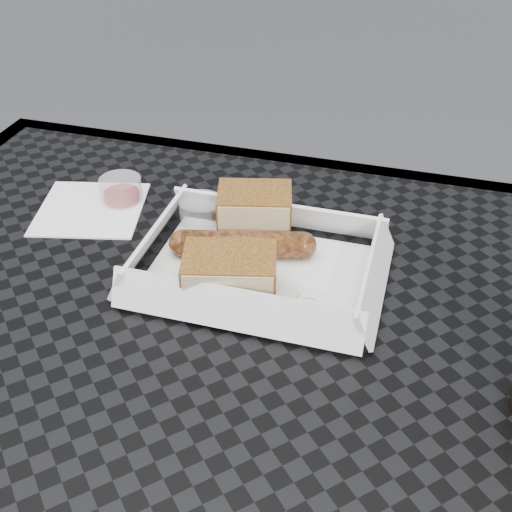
# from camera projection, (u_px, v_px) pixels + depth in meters

# --- Properties ---
(patio_table) EXTENTS (0.80, 0.80, 0.74)m
(patio_table) POSITION_uv_depth(u_px,v_px,m) (172.00, 412.00, 0.61)
(patio_table) COLOR black
(patio_table) RESTS_ON ground
(food_tray) EXTENTS (0.22, 0.15, 0.00)m
(food_tray) POSITION_uv_depth(u_px,v_px,m) (259.00, 272.00, 0.66)
(food_tray) COLOR white
(food_tray) RESTS_ON patio_table
(bratwurst) EXTENTS (0.15, 0.06, 0.03)m
(bratwurst) POSITION_uv_depth(u_px,v_px,m) (243.00, 244.00, 0.67)
(bratwurst) COLOR brown
(bratwurst) RESTS_ON food_tray
(bread_near) EXTENTS (0.09, 0.07, 0.05)m
(bread_near) POSITION_uv_depth(u_px,v_px,m) (255.00, 211.00, 0.70)
(bread_near) COLOR brown
(bread_near) RESTS_ON food_tray
(bread_far) EXTENTS (0.10, 0.08, 0.05)m
(bread_far) POSITION_uv_depth(u_px,v_px,m) (230.00, 274.00, 0.62)
(bread_far) COLOR brown
(bread_far) RESTS_ON food_tray
(veg_garnish) EXTENTS (0.03, 0.03, 0.00)m
(veg_garnish) POSITION_uv_depth(u_px,v_px,m) (300.00, 314.00, 0.60)
(veg_garnish) COLOR #FF4A0B
(veg_garnish) RESTS_ON food_tray
(napkin) EXTENTS (0.14, 0.14, 0.00)m
(napkin) POSITION_uv_depth(u_px,v_px,m) (91.00, 209.00, 0.76)
(napkin) COLOR white
(napkin) RESTS_ON patio_table
(condiment_cup_sauce) EXTENTS (0.05, 0.05, 0.03)m
(condiment_cup_sauce) POSITION_uv_depth(u_px,v_px,m) (121.00, 190.00, 0.76)
(condiment_cup_sauce) COLOR #960A0A
(condiment_cup_sauce) RESTS_ON patio_table
(condiment_cup_empty) EXTENTS (0.05, 0.05, 0.03)m
(condiment_cup_empty) POSITION_uv_depth(u_px,v_px,m) (201.00, 212.00, 0.73)
(condiment_cup_empty) COLOR silver
(condiment_cup_empty) RESTS_ON patio_table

